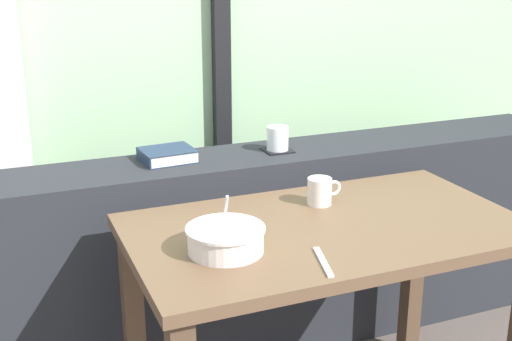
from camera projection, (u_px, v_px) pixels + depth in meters
dark_console_ledge at (233, 256)px, 2.50m from camera, size 2.80×0.30×0.79m
breakfast_table at (325, 262)px, 1.97m from camera, size 1.15×0.65×0.73m
coaster_square at (277, 150)px, 2.44m from camera, size 0.10×0.10×0.00m
juice_glass at (278, 139)px, 2.43m from camera, size 0.08×0.08×0.09m
closed_book at (167, 155)px, 2.32m from camera, size 0.19×0.17×0.04m
soup_bowl at (226, 239)px, 1.74m from camera, size 0.21×0.21×0.16m
fork_utensil at (323, 262)px, 1.69m from camera, size 0.06×0.17×0.01m
ceramic_mug at (320, 191)px, 2.08m from camera, size 0.11×0.08×0.08m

